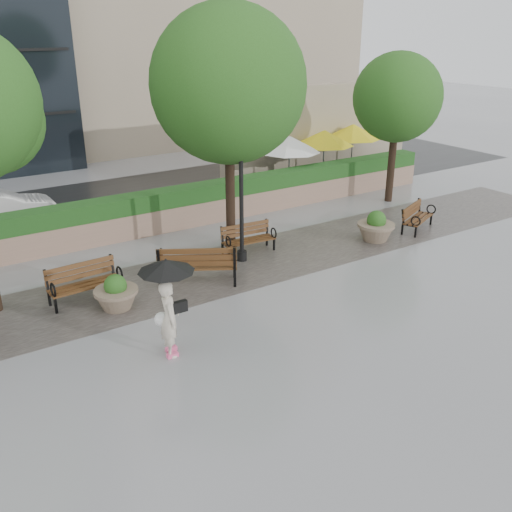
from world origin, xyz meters
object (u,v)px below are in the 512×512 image
bench_1 (86,290)px  bench_3 (248,244)px  bench_4 (417,222)px  lamppost (241,206)px  planter_right (376,229)px  pedestrian (168,298)px  bench_2 (198,272)px  planter_left (116,296)px

bench_1 → bench_3: bench_1 is taller
bench_4 → lamppost: (-6.34, 0.92, 1.41)m
bench_1 → bench_3: (5.14, 0.53, -0.03)m
bench_4 → planter_right: (-1.89, 0.02, 0.13)m
bench_1 → pedestrian: pedestrian is taller
lamppost → bench_4: bearing=-8.2°
bench_1 → planter_right: 9.13m
bench_2 → bench_4: size_ratio=1.27×
bench_3 → lamppost: (-0.50, -0.44, 1.41)m
bench_1 → lamppost: size_ratio=0.47×
planter_left → lamppost: (4.14, 0.92, 1.32)m
bench_3 → bench_4: same height
planter_right → pedestrian: size_ratio=0.56×
bench_2 → planter_right: 6.26m
planter_left → lamppost: size_ratio=0.28×
lamppost → planter_right: bearing=-11.4°
bench_1 → planter_left: (0.50, -0.83, 0.07)m
bench_3 → bench_4: bearing=-8.5°
bench_3 → lamppost: lamppost is taller
bench_3 → bench_4: 5.99m
bench_2 → bench_4: 8.15m
pedestrian → bench_2: bearing=-18.5°
planter_left → bench_2: bearing=5.4°
bench_1 → pedestrian: size_ratio=0.85×
bench_4 → lamppost: size_ratio=0.45×
bench_4 → bench_3: bearing=144.1°
bench_2 → lamppost: lamppost is taller
planter_right → bench_4: bearing=-0.5°
bench_4 → planter_left: 10.49m
bench_3 → bench_4: size_ratio=0.96×
bench_1 → lamppost: lamppost is taller
bench_2 → planter_right: size_ratio=1.85×
bench_3 → pedestrian: bearing=-133.7°
planter_right → bench_2: bearing=178.2°
planter_left → planter_right: size_ratio=0.90×
bench_2 → pedestrian: (-2.10, -2.79, 0.96)m
planter_left → pedestrian: pedestrian is taller
bench_3 → planter_right: size_ratio=1.41×
bench_2 → planter_right: bearing=-151.7°
planter_right → lamppost: (-4.45, 0.90, 1.28)m
bench_2 → bench_3: (2.31, 1.14, -0.07)m
planter_right → lamppost: lamppost is taller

